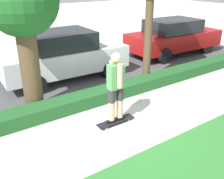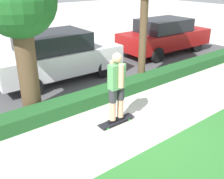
# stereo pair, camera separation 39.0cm
# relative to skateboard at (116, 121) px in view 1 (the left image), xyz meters

# --- Properties ---
(ground_plane) EXTENTS (60.00, 60.00, 0.00)m
(ground_plane) POSITION_rel_skateboard_xyz_m (0.19, -0.27, -0.07)
(ground_plane) COLOR #BCB7AD
(street_asphalt) EXTENTS (18.64, 5.00, 0.01)m
(street_asphalt) POSITION_rel_skateboard_xyz_m (0.19, 3.93, -0.07)
(street_asphalt) COLOR #474749
(street_asphalt) RESTS_ON ground_plane
(hedge_row) EXTENTS (18.64, 0.60, 0.37)m
(hedge_row) POSITION_rel_skateboard_xyz_m (0.19, 1.33, 0.11)
(hedge_row) COLOR #1E5123
(hedge_row) RESTS_ON ground_plane
(skateboard) EXTENTS (1.03, 0.24, 0.09)m
(skateboard) POSITION_rel_skateboard_xyz_m (0.00, 0.00, 0.00)
(skateboard) COLOR black
(skateboard) RESTS_ON ground_plane
(skater_person) EXTENTS (0.51, 0.45, 1.76)m
(skater_person) POSITION_rel_skateboard_xyz_m (-0.00, -0.00, 0.96)
(skater_person) COLOR black
(skater_person) RESTS_ON skateboard
(tree_near) EXTENTS (1.82, 1.82, 3.87)m
(tree_near) POSITION_rel_skateboard_xyz_m (-1.41, 1.92, 2.72)
(tree_near) COLOR brown
(tree_near) RESTS_ON ground_plane
(parked_car_middle) EXTENTS (4.50, 2.08, 1.70)m
(parked_car_middle) POSITION_rel_skateboard_xyz_m (0.33, 3.77, 0.80)
(parked_car_middle) COLOR silver
(parked_car_middle) RESTS_ON ground_plane
(parked_car_rear) EXTENTS (4.63, 2.02, 1.63)m
(parked_car_rear) POSITION_rel_skateboard_xyz_m (5.98, 3.73, 0.77)
(parked_car_rear) COLOR maroon
(parked_car_rear) RESTS_ON ground_plane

